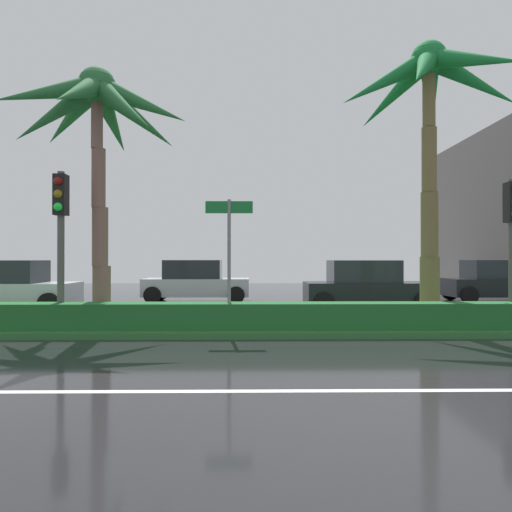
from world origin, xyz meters
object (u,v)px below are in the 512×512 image
traffic_signal_median_right (512,225)px  palm_tree_mid_left (97,118)px  traffic_signal_median_left (61,220)px  street_name_sign (229,246)px  car_in_traffic_third (366,286)px  car_in_traffic_fourth (498,282)px  palm_tree_centre_left (429,102)px  car_in_traffic_second (196,282)px  car_in_traffic_leading (10,287)px

traffic_signal_median_right → palm_tree_mid_left: bearing=177.4°
palm_tree_mid_left → traffic_signal_median_left: bearing=-143.4°
palm_tree_mid_left → street_name_sign: size_ratio=2.11×
car_in_traffic_third → car_in_traffic_fourth: bearing=26.1°
traffic_signal_median_left → traffic_signal_median_right: bearing=0.3°
palm_tree_centre_left → car_in_traffic_fourth: 10.41m
palm_tree_centre_left → car_in_traffic_second: (-6.88, 7.43, -5.00)m
palm_tree_mid_left → car_in_traffic_second: palm_tree_mid_left is taller
palm_tree_centre_left → traffic_signal_median_left: (-9.08, -0.98, -3.14)m
street_name_sign → traffic_signal_median_right: bearing=1.7°
palm_tree_mid_left → car_in_traffic_leading: palm_tree_mid_left is taller
car_in_traffic_fourth → palm_tree_centre_left: bearing=-127.9°
street_name_sign → palm_tree_centre_left: bearing=12.5°
car_in_traffic_second → palm_tree_centre_left: bearing=-47.2°
traffic_signal_median_left → palm_tree_centre_left: bearing=6.2°
car_in_traffic_fourth → car_in_traffic_second: bearing=179.0°
palm_tree_mid_left → palm_tree_centre_left: 8.43m
car_in_traffic_leading → car_in_traffic_fourth: size_ratio=1.00×
car_in_traffic_third → palm_tree_mid_left: bearing=-149.2°
palm_tree_mid_left → traffic_signal_median_left: size_ratio=1.72×
car_in_traffic_leading → car_in_traffic_fourth: (18.40, 3.18, 0.00)m
traffic_signal_median_left → traffic_signal_median_right: 10.71m
palm_tree_mid_left → car_in_traffic_leading: (-4.40, 4.51, -4.40)m
palm_tree_centre_left → traffic_signal_median_right: palm_tree_centre_left is taller
palm_tree_centre_left → traffic_signal_median_left: size_ratio=1.97×
traffic_signal_median_right → car_in_traffic_leading: traffic_signal_median_right is taller
traffic_signal_median_right → car_in_traffic_third: traffic_signal_median_right is taller
palm_tree_centre_left → car_in_traffic_leading: (-12.80, 4.03, -5.00)m
street_name_sign → car_in_traffic_fourth: street_name_sign is taller
palm_tree_mid_left → traffic_signal_median_left: 2.68m
street_name_sign → car_in_traffic_third: 7.07m
traffic_signal_median_left → car_in_traffic_leading: traffic_signal_median_left is taller
car_in_traffic_third → traffic_signal_median_left: bearing=-148.7°
palm_tree_centre_left → traffic_signal_median_right: size_ratio=2.06×
palm_tree_centre_left → traffic_signal_median_left: palm_tree_centre_left is taller
car_in_traffic_third → car_in_traffic_fourth: 6.92m
car_in_traffic_second → car_in_traffic_leading: bearing=-150.1°
palm_tree_centre_left → car_in_traffic_leading: bearing=162.5°
traffic_signal_median_left → traffic_signal_median_right: size_ratio=1.04×
traffic_signal_median_left → traffic_signal_median_right: traffic_signal_median_left is taller
street_name_sign → car_in_traffic_leading: bearing=146.1°
traffic_signal_median_left → car_in_traffic_third: size_ratio=0.85×
palm_tree_centre_left → car_in_traffic_leading: palm_tree_centre_left is taller
car_in_traffic_second → palm_tree_mid_left: bearing=-100.9°
car_in_traffic_third → car_in_traffic_leading: bearing=-179.3°
car_in_traffic_leading → car_in_traffic_third: 12.19m
palm_tree_mid_left → palm_tree_centre_left: palm_tree_centre_left is taller
street_name_sign → car_in_traffic_third: street_name_sign is taller
traffic_signal_median_left → car_in_traffic_third: bearing=31.3°
palm_tree_mid_left → car_in_traffic_third: size_ratio=1.47×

